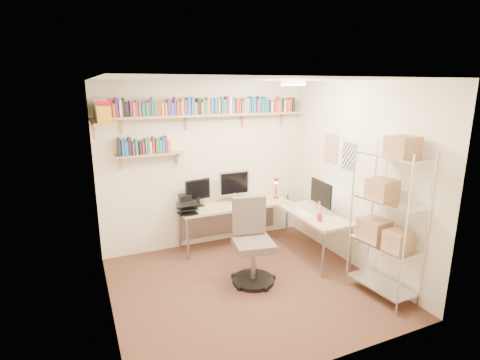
% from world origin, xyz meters
% --- Properties ---
extents(ground, '(3.20, 3.20, 0.00)m').
position_xyz_m(ground, '(0.00, 0.00, 0.00)').
color(ground, '#44271D').
rests_on(ground, ground).
extents(room_shell, '(3.24, 3.04, 2.52)m').
position_xyz_m(room_shell, '(0.00, 0.00, 1.55)').
color(room_shell, beige).
rests_on(room_shell, ground).
extents(wall_shelves, '(3.12, 1.09, 0.80)m').
position_xyz_m(wall_shelves, '(-0.42, 1.29, 2.03)').
color(wall_shelves, tan).
rests_on(wall_shelves, ground).
extents(corner_desk, '(2.06, 1.74, 1.16)m').
position_xyz_m(corner_desk, '(0.48, 0.99, 0.66)').
color(corner_desk, tan).
rests_on(corner_desk, ground).
extents(office_chair, '(0.57, 0.58, 1.07)m').
position_xyz_m(office_chair, '(0.12, 0.11, 0.45)').
color(office_chair, black).
rests_on(office_chair, ground).
extents(wire_rack, '(0.44, 0.80, 1.92)m').
position_xyz_m(wire_rack, '(1.36, -0.82, 1.10)').
color(wire_rack, silver).
rests_on(wire_rack, ground).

